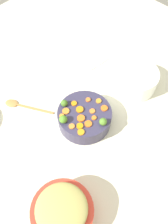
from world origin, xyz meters
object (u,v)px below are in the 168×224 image
object	(u,v)px
wooden_spoon	(18,105)
casserole_dish	(135,79)
serving_bowl_carrots	(84,118)
metal_pot	(63,212)

from	to	relation	value
wooden_spoon	casserole_dish	xyz separation A→B (m)	(-0.38, -0.57, 0.05)
wooden_spoon	casserole_dish	distance (m)	0.69
wooden_spoon	serving_bowl_carrots	bearing A→B (deg)	-152.39
wooden_spoon	casserole_dish	world-z (taller)	casserole_dish
wooden_spoon	casserole_dish	bearing A→B (deg)	-123.98
metal_pot	wooden_spoon	xyz separation A→B (m)	(0.61, -0.22, -0.05)
serving_bowl_carrots	casserole_dish	xyz separation A→B (m)	(-0.04, -0.39, 0.01)
serving_bowl_carrots	casserole_dish	bearing A→B (deg)	-95.62
serving_bowl_carrots	wooden_spoon	world-z (taller)	serving_bowl_carrots
serving_bowl_carrots	casserole_dish	distance (m)	0.39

